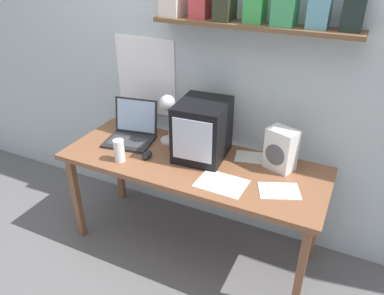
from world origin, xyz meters
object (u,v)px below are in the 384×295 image
object	(u,v)px
juice_glass	(119,152)
space_heater	(281,149)
open_notebook	(252,157)
crt_monitor	(202,130)
desk_lamp	(168,111)
loose_paper_near_monitor	(279,191)
laptop	(132,130)
computer_mouse	(147,155)
printed_handout	(221,183)
corner_desk	(192,169)

from	to	relation	value
juice_glass	space_heater	distance (m)	1.00
open_notebook	space_heater	bearing A→B (deg)	-14.71
crt_monitor	open_notebook	xyz separation A→B (m)	(0.30, 0.11, -0.18)
crt_monitor	space_heater	distance (m)	0.50
desk_lamp	loose_paper_near_monitor	distance (m)	0.89
laptop	open_notebook	world-z (taller)	laptop
crt_monitor	computer_mouse	size ratio (longest dim) A/B	3.29
loose_paper_near_monitor	computer_mouse	bearing A→B (deg)	-180.00
printed_handout	open_notebook	world-z (taller)	same
loose_paper_near_monitor	printed_handout	bearing A→B (deg)	-167.16
printed_handout	loose_paper_near_monitor	size ratio (longest dim) A/B	1.07
desk_lamp	juice_glass	distance (m)	0.42
crt_monitor	printed_handout	xyz separation A→B (m)	(0.24, -0.25, -0.18)
juice_glass	corner_desk	bearing A→B (deg)	24.87
corner_desk	space_heater	size ratio (longest dim) A/B	6.47
crt_monitor	desk_lamp	bearing A→B (deg)	167.96
corner_desk	juice_glass	size ratio (longest dim) A/B	11.58
computer_mouse	loose_paper_near_monitor	distance (m)	0.87
crt_monitor	desk_lamp	size ratio (longest dim) A/B	1.04
space_heater	corner_desk	bearing A→B (deg)	-142.83
crt_monitor	juice_glass	size ratio (longest dim) A/B	2.59
desk_lamp	computer_mouse	size ratio (longest dim) A/B	3.17
corner_desk	open_notebook	world-z (taller)	open_notebook
crt_monitor	juice_glass	bearing A→B (deg)	-151.01
crt_monitor	desk_lamp	distance (m)	0.28
laptop	desk_lamp	xyz separation A→B (m)	(0.27, 0.04, 0.19)
juice_glass	printed_handout	world-z (taller)	juice_glass
juice_glass	crt_monitor	bearing A→B (deg)	33.37
juice_glass	open_notebook	world-z (taller)	juice_glass
space_heater	computer_mouse	xyz separation A→B (m)	(-0.80, -0.24, -0.12)
loose_paper_near_monitor	space_heater	bearing A→B (deg)	105.11
laptop	computer_mouse	size ratio (longest dim) A/B	3.14
desk_lamp	printed_handout	world-z (taller)	desk_lamp
crt_monitor	computer_mouse	distance (m)	0.40
crt_monitor	computer_mouse	bearing A→B (deg)	-154.64
desk_lamp	juice_glass	size ratio (longest dim) A/B	2.49
computer_mouse	loose_paper_near_monitor	world-z (taller)	computer_mouse
loose_paper_near_monitor	crt_monitor	bearing A→B (deg)	162.34
laptop	computer_mouse	bearing A→B (deg)	-47.54
juice_glass	loose_paper_near_monitor	distance (m)	1.01
desk_lamp	printed_handout	bearing A→B (deg)	-51.70
space_heater	open_notebook	world-z (taller)	space_heater
corner_desk	space_heater	xyz separation A→B (m)	(0.52, 0.16, 0.19)
computer_mouse	desk_lamp	bearing A→B (deg)	77.83
loose_paper_near_monitor	open_notebook	xyz separation A→B (m)	(-0.25, 0.29, 0.00)
space_heater	loose_paper_near_monitor	distance (m)	0.28
corner_desk	juice_glass	bearing A→B (deg)	-155.13
computer_mouse	crt_monitor	bearing A→B (deg)	29.73
corner_desk	printed_handout	distance (m)	0.31
printed_handout	computer_mouse	bearing A→B (deg)	172.46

